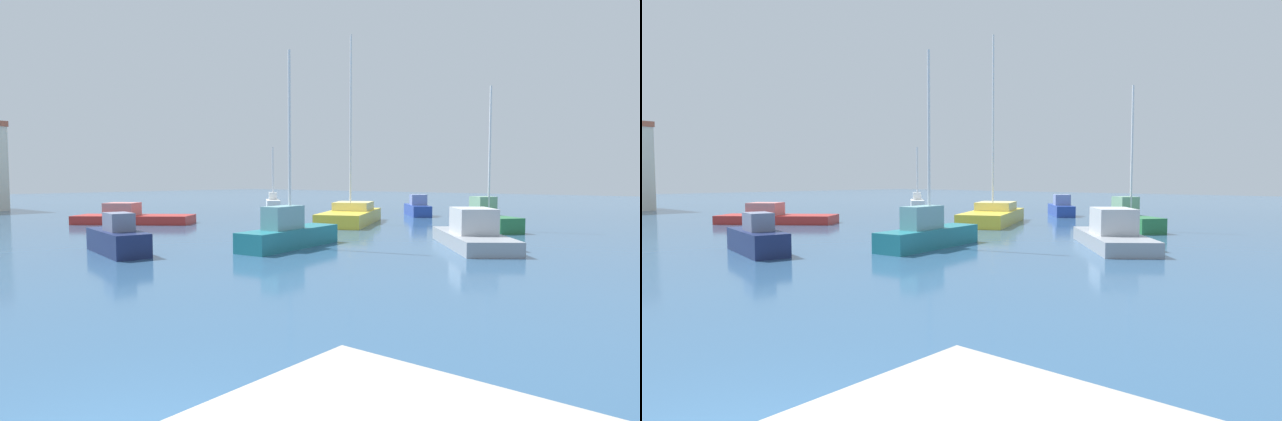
# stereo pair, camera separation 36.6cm
# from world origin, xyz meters

# --- Properties ---
(water) EXTENTS (160.00, 160.00, 0.00)m
(water) POSITION_xyz_m (15.00, 20.00, 0.00)
(water) COLOR #2D5175
(water) RESTS_ON ground
(sailboat_green_center_channel) EXTENTS (4.02, 4.65, 8.15)m
(sailboat_green_center_channel) POSITION_xyz_m (26.21, 6.31, 0.67)
(sailboat_green_center_channel) COLOR #28703D
(sailboat_green_center_channel) RESTS_ON water
(sailboat_yellow_behind_lamppost) EXTENTS (8.56, 5.86, 12.14)m
(sailboat_yellow_behind_lamppost) POSITION_xyz_m (24.65, 14.84, 0.57)
(sailboat_yellow_behind_lamppost) COLOR gold
(sailboat_yellow_behind_lamppost) RESTS_ON water
(motorboat_grey_distant_north) EXTENTS (6.36, 5.66, 1.69)m
(motorboat_grey_distant_north) POSITION_xyz_m (18.73, 4.00, 0.56)
(motorboat_grey_distant_north) COLOR gray
(motorboat_grey_distant_north) RESTS_ON water
(motorboat_navy_near_pier) EXTENTS (2.16, 4.34, 1.63)m
(motorboat_navy_near_pier) POSITION_xyz_m (8.00, 14.00, 0.57)
(motorboat_navy_near_pier) COLOR #19234C
(motorboat_navy_near_pier) RESTS_ON water
(sailboat_white_far_left) EXTENTS (3.80, 3.97, 5.96)m
(sailboat_white_far_left) POSITION_xyz_m (32.49, 29.88, 0.59)
(sailboat_white_far_left) COLOR white
(sailboat_white_far_left) RESTS_ON water
(motorboat_red_outer_mooring) EXTENTS (6.43, 7.41, 1.37)m
(motorboat_red_outer_mooring) POSITION_xyz_m (15.39, 25.76, 0.42)
(motorboat_red_outer_mooring) COLOR #B22823
(motorboat_red_outer_mooring) RESTS_ON water
(motorboat_blue_distant_east) EXTENTS (4.64, 4.12, 1.68)m
(motorboat_blue_distant_east) POSITION_xyz_m (33.88, 15.01, 0.58)
(motorboat_blue_distant_east) COLOR #233D93
(motorboat_blue_distant_east) RESTS_ON water
(sailboat_teal_mid_harbor) EXTENTS (5.66, 2.11, 8.36)m
(sailboat_teal_mid_harbor) POSITION_xyz_m (13.55, 10.00, 0.64)
(sailboat_teal_mid_harbor) COLOR #1E707A
(sailboat_teal_mid_harbor) RESTS_ON water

